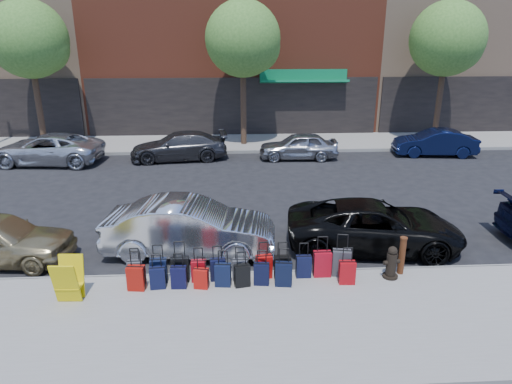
{
  "coord_description": "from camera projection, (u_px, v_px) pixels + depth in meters",
  "views": [
    {
      "loc": [
        -0.18,
        -14.59,
        5.82
      ],
      "look_at": [
        0.55,
        -1.5,
        1.22
      ],
      "focal_mm": 32.0,
      "sensor_mm": 36.0,
      "label": 1
    }
  ],
  "objects": [
    {
      "name": "suitcase_back_1",
      "position": [
        158.0,
        278.0,
        10.62
      ],
      "size": [
        0.37,
        0.24,
        0.85
      ],
      "rotation": [
        0.0,
        0.0,
        0.1
      ],
      "color": "black",
      "rests_on": "sidewalk_near"
    },
    {
      "name": "sidewalk_far",
      "position": [
        234.0,
        143.0,
        25.08
      ],
      "size": [
        60.0,
        4.0,
        0.15
      ],
      "primitive_type": "cube",
      "color": "gray",
      "rests_on": "ground"
    },
    {
      "name": "suitcase_back_0",
      "position": [
        136.0,
        278.0,
        10.55
      ],
      "size": [
        0.42,
        0.27,
        0.95
      ],
      "rotation": [
        0.0,
        0.0,
        -0.11
      ],
      "color": "#951109",
      "rests_on": "sidewalk_near"
    },
    {
      "name": "car_far_0",
      "position": [
        47.0,
        149.0,
        21.19
      ],
      "size": [
        5.21,
        2.75,
        1.4
      ],
      "primitive_type": "imported",
      "rotation": [
        0.0,
        0.0,
        -1.66
      ],
      "color": "silver",
      "rests_on": "ground"
    },
    {
      "name": "car_far_2",
      "position": [
        298.0,
        146.0,
        22.01
      ],
      "size": [
        3.81,
        1.62,
        1.28
      ],
      "primitive_type": "imported",
      "rotation": [
        0.0,
        0.0,
        -1.6
      ],
      "color": "#ACAEB3",
      "rests_on": "ground"
    },
    {
      "name": "bollard",
      "position": [
        402.0,
        255.0,
        11.2
      ],
      "size": [
        0.18,
        0.18,
        0.97
      ],
      "color": "#38190C",
      "rests_on": "sidewalk_near"
    },
    {
      "name": "curb_near",
      "position": [
        241.0,
        275.0,
        11.43
      ],
      "size": [
        60.0,
        0.08,
        0.15
      ],
      "primitive_type": "cube",
      "color": "gray",
      "rests_on": "ground"
    },
    {
      "name": "suitcase_back_6",
      "position": [
        262.0,
        274.0,
        10.79
      ],
      "size": [
        0.38,
        0.25,
        0.86
      ],
      "rotation": [
        0.0,
        0.0,
        -0.11
      ],
      "color": "black",
      "rests_on": "sidewalk_near"
    },
    {
      "name": "suitcase_back_7",
      "position": [
        284.0,
        274.0,
        10.73
      ],
      "size": [
        0.42,
        0.27,
        0.93
      ],
      "rotation": [
        0.0,
        0.0,
        -0.13
      ],
      "color": "black",
      "rests_on": "sidewalk_near"
    },
    {
      "name": "suitcase_front_10",
      "position": [
        341.0,
        263.0,
        11.17
      ],
      "size": [
        0.48,
        0.32,
        1.07
      ],
      "rotation": [
        0.0,
        0.0,
        -0.19
      ],
      "color": "#343438",
      "rests_on": "sidewalk_near"
    },
    {
      "name": "fire_hydrant",
      "position": [
        391.0,
        263.0,
        11.05
      ],
      "size": [
        0.42,
        0.37,
        0.83
      ],
      "rotation": [
        0.0,
        0.0,
        0.18
      ],
      "color": "black",
      "rests_on": "sidewalk_near"
    },
    {
      "name": "suitcase_back_10",
      "position": [
        347.0,
        272.0,
        10.82
      ],
      "size": [
        0.39,
        0.24,
        0.91
      ],
      "rotation": [
        0.0,
        0.0,
        -0.05
      ],
      "color": "#9E0A10",
      "rests_on": "sidewalk_near"
    },
    {
      "name": "curb_far",
      "position": [
        235.0,
        152.0,
        23.18
      ],
      "size": [
        60.0,
        0.08,
        0.15
      ],
      "primitive_type": "cube",
      "color": "gray",
      "rests_on": "ground"
    },
    {
      "name": "sidewalk_near",
      "position": [
        243.0,
        323.0,
        9.53
      ],
      "size": [
        60.0,
        4.0,
        0.15
      ],
      "primitive_type": "cube",
      "color": "gray",
      "rests_on": "ground"
    },
    {
      "name": "suitcase_back_2",
      "position": [
        179.0,
        277.0,
        10.64
      ],
      "size": [
        0.37,
        0.22,
        0.86
      ],
      "rotation": [
        0.0,
        0.0,
        -0.03
      ],
      "color": "black",
      "rests_on": "sidewalk_near"
    },
    {
      "name": "suitcase_front_9",
      "position": [
        322.0,
        264.0,
        11.15
      ],
      "size": [
        0.43,
        0.24,
        1.03
      ],
      "rotation": [
        0.0,
        0.0,
        0.01
      ],
      "color": "maroon",
      "rests_on": "sidewalk_near"
    },
    {
      "name": "car_far_3",
      "position": [
        435.0,
        143.0,
        22.61
      ],
      "size": [
        4.08,
        1.79,
        1.31
      ],
      "primitive_type": "imported",
      "rotation": [
        0.0,
        0.0,
        -1.68
      ],
      "color": "#0D163A",
      "rests_on": "ground"
    },
    {
      "name": "suitcase_front_8",
      "position": [
        304.0,
        266.0,
        11.11
      ],
      "size": [
        0.37,
        0.2,
        0.89
      ],
      "rotation": [
        0.0,
        0.0,
        -0.0
      ],
      "color": "black",
      "rests_on": "sidewalk_near"
    },
    {
      "name": "car_near_2",
      "position": [
        374.0,
        226.0,
        12.82
      ],
      "size": [
        5.12,
        2.82,
        1.36
      ],
      "primitive_type": "imported",
      "rotation": [
        0.0,
        0.0,
        1.45
      ],
      "color": "black",
      "rests_on": "ground"
    },
    {
      "name": "suitcase_front_6",
      "position": [
        264.0,
        267.0,
        11.08
      ],
      "size": [
        0.41,
        0.27,
        0.93
      ],
      "rotation": [
        0.0,
        0.0,
        0.15
      ],
      "color": "#AE0C0B",
      "rests_on": "sidewalk_near"
    },
    {
      "name": "suitcase_front_3",
      "position": [
        199.0,
        271.0,
        10.92
      ],
      "size": [
        0.36,
        0.2,
        0.86
      ],
      "rotation": [
        0.0,
        0.0,
        0.01
      ],
      "color": "#9C0A12",
      "rests_on": "sidewalk_near"
    },
    {
      "name": "car_near_1",
      "position": [
        190.0,
        228.0,
        12.47
      ],
      "size": [
        4.78,
        2.05,
        1.53
      ],
      "primitive_type": "imported",
      "rotation": [
        0.0,
        0.0,
        1.48
      ],
      "color": "silver",
      "rests_on": "ground"
    },
    {
      "name": "tree_left",
      "position": [
        32.0,
        41.0,
        22.33
      ],
      "size": [
        3.8,
        3.8,
        7.27
      ],
      "color": "black",
      "rests_on": "sidewalk_far"
    },
    {
      "name": "suitcase_back_4",
      "position": [
        223.0,
        275.0,
        10.72
      ],
      "size": [
        0.39,
        0.26,
        0.89
      ],
      "rotation": [
        0.0,
        0.0,
        -0.11
      ],
      "color": "black",
      "rests_on": "sidewalk_near"
    },
    {
      "name": "car_far_1",
      "position": [
        179.0,
        146.0,
        21.87
      ],
      "size": [
        4.76,
        2.34,
        1.33
      ],
      "primitive_type": "imported",
      "rotation": [
        0.0,
        0.0,
        -1.47
      ],
      "color": "#37373A",
      "rests_on": "ground"
    },
    {
      "name": "suitcase_front_5",
      "position": [
        240.0,
        270.0,
        10.98
      ],
      "size": [
        0.36,
        0.21,
        0.86
      ],
      "rotation": [
        0.0,
        0.0,
        -0.05
      ],
      "color": "#3D3D42",
      "rests_on": "sidewalk_near"
    },
    {
      "name": "ground",
      "position": [
        238.0,
        211.0,
        15.68
      ],
      "size": [
        120.0,
        120.0,
        0.0
      ],
      "primitive_type": "plane",
      "color": "black",
      "rests_on": "ground"
    },
    {
      "name": "suitcase_front_7",
      "position": [
        283.0,
        267.0,
        11.02
      ],
      "size": [
        0.4,
        0.22,
        0.95
      ],
      "rotation": [
        0.0,
        0.0,
        0.02
      ],
      "color": "black",
      "rests_on": "sidewalk_near"
    },
    {
      "name": "suitcase_front_4",
      "position": [
        218.0,
        269.0,
        10.98
      ],
      "size": [
        0.38,
        0.23,
        0.88
      ],
      "rotation": [
        0.0,
        0.0,
        0.08
      ],
      "color": "black",
      "rests_on": "sidewalk_near"
    },
    {
      "name": "suitcase_front_2",
      "position": [
        180.0,
        269.0,
        10.93
      ],
      "size": [
        0.42,
        0.23,
        1.01
      ],
      "rotation": [
        0.0,
        0.0,
        0.01
      ],
      "color": "black",
      "rests_on": "sidewalk_near"
    },
    {
      "name": "suitcase_back_3",
      "position": [
        201.0,
        278.0,
        10.63
      ],
      "size": [
        0.36,
        0.26,
        0.79
      ],
      "rotation": [
        0.0,
        0.0,
        -0.21
      ],
      "color": "#AD110B",
      "rests_on": "sidewalk_near"
    },
    {
      "name": "suitcase_back_5",
      "position": [
        242.0,
        276.0,
        10.71
      ],
      "size": [
        0.4,
        0.28,
        0.86
      ],
      "rotation": [
        0.0,
        0.0,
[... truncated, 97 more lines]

